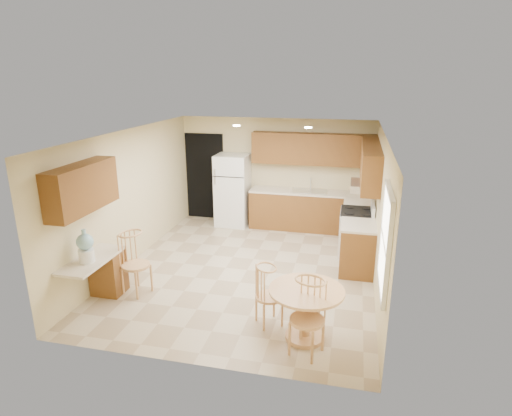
% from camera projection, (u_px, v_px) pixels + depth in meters
% --- Properties ---
extents(floor, '(5.50, 5.50, 0.00)m').
position_uv_depth(floor, '(247.00, 270.00, 7.87)').
color(floor, tan).
rests_on(floor, ground).
extents(ceiling, '(4.50, 5.50, 0.02)m').
position_uv_depth(ceiling, '(246.00, 134.00, 7.12)').
color(ceiling, white).
rests_on(ceiling, wall_back).
extents(wall_back, '(4.50, 0.02, 2.50)m').
position_uv_depth(wall_back, '(275.00, 172.00, 10.05)').
color(wall_back, beige).
rests_on(wall_back, floor).
extents(wall_front, '(4.50, 0.02, 2.50)m').
position_uv_depth(wall_front, '(188.00, 273.00, 4.93)').
color(wall_front, beige).
rests_on(wall_front, floor).
extents(wall_left, '(0.02, 5.50, 2.50)m').
position_uv_depth(wall_left, '(130.00, 197.00, 7.98)').
color(wall_left, beige).
rests_on(wall_left, floor).
extents(wall_right, '(0.02, 5.50, 2.50)m').
position_uv_depth(wall_right, '(380.00, 214.00, 7.01)').
color(wall_right, beige).
rests_on(wall_right, floor).
extents(doorway, '(0.90, 0.02, 2.10)m').
position_uv_depth(doorway, '(205.00, 177.00, 10.47)').
color(doorway, black).
rests_on(doorway, floor).
extents(base_cab_back, '(2.75, 0.60, 0.87)m').
position_uv_depth(base_cab_back, '(310.00, 211.00, 9.83)').
color(base_cab_back, brown).
rests_on(base_cab_back, floor).
extents(counter_back, '(2.75, 0.63, 0.04)m').
position_uv_depth(counter_back, '(311.00, 192.00, 9.69)').
color(counter_back, beige).
rests_on(counter_back, base_cab_back).
extents(base_cab_right_a, '(0.60, 0.59, 0.87)m').
position_uv_depth(base_cab_right_a, '(358.00, 223.00, 9.04)').
color(base_cab_right_a, brown).
rests_on(base_cab_right_a, floor).
extents(counter_right_a, '(0.63, 0.59, 0.04)m').
position_uv_depth(counter_right_a, '(359.00, 203.00, 8.90)').
color(counter_right_a, beige).
rests_on(counter_right_a, base_cab_right_a).
extents(base_cab_right_b, '(0.60, 0.80, 0.87)m').
position_uv_depth(base_cab_right_b, '(357.00, 249.00, 7.69)').
color(base_cab_right_b, brown).
rests_on(base_cab_right_b, floor).
extents(counter_right_b, '(0.63, 0.80, 0.04)m').
position_uv_depth(counter_right_b, '(359.00, 225.00, 7.55)').
color(counter_right_b, beige).
rests_on(counter_right_b, base_cab_right_b).
extents(upper_cab_back, '(2.75, 0.33, 0.70)m').
position_uv_depth(upper_cab_back, '(313.00, 149.00, 9.53)').
color(upper_cab_back, brown).
rests_on(upper_cab_back, wall_back).
extents(upper_cab_right, '(0.33, 2.42, 0.70)m').
position_uv_depth(upper_cab_right, '(370.00, 163.00, 7.99)').
color(upper_cab_right, brown).
rests_on(upper_cab_right, wall_right).
extents(upper_cab_left, '(0.33, 1.40, 0.70)m').
position_uv_depth(upper_cab_left, '(82.00, 188.00, 6.27)').
color(upper_cab_left, brown).
rests_on(upper_cab_left, wall_left).
extents(sink, '(0.78, 0.44, 0.01)m').
position_uv_depth(sink, '(310.00, 191.00, 9.69)').
color(sink, silver).
rests_on(sink, counter_back).
extents(range_hood, '(0.50, 0.76, 0.14)m').
position_uv_depth(range_hood, '(364.00, 186.00, 8.11)').
color(range_hood, silver).
rests_on(range_hood, upper_cab_right).
extents(desk_pedestal, '(0.48, 0.42, 0.72)m').
position_uv_depth(desk_pedestal, '(108.00, 272.00, 6.96)').
color(desk_pedestal, brown).
rests_on(desk_pedestal, floor).
extents(desk_top, '(0.50, 1.20, 0.04)m').
position_uv_depth(desk_top, '(92.00, 260.00, 6.49)').
color(desk_top, beige).
rests_on(desk_top, desk_pedestal).
extents(window, '(0.06, 1.12, 1.30)m').
position_uv_depth(window, '(386.00, 241.00, 5.22)').
color(window, white).
rests_on(window, wall_right).
extents(can_light_a, '(0.14, 0.14, 0.02)m').
position_uv_depth(can_light_a, '(237.00, 126.00, 8.35)').
color(can_light_a, white).
rests_on(can_light_a, ceiling).
extents(can_light_b, '(0.14, 0.14, 0.02)m').
position_uv_depth(can_light_b, '(308.00, 128.00, 8.05)').
color(can_light_b, white).
rests_on(can_light_b, ceiling).
extents(refrigerator, '(0.74, 0.72, 1.68)m').
position_uv_depth(refrigerator, '(233.00, 190.00, 10.05)').
color(refrigerator, white).
rests_on(refrigerator, floor).
extents(stove, '(0.65, 0.76, 1.09)m').
position_uv_depth(stove, '(356.00, 232.00, 8.41)').
color(stove, white).
rests_on(stove, floor).
extents(dining_table, '(1.00, 1.00, 0.74)m').
position_uv_depth(dining_table, '(306.00, 307.00, 5.69)').
color(dining_table, tan).
rests_on(dining_table, floor).
extents(chair_table_a, '(0.39, 0.50, 0.89)m').
position_uv_depth(chair_table_a, '(268.00, 292.00, 5.95)').
color(chair_table_a, tan).
rests_on(chair_table_a, floor).
extents(chair_table_b, '(0.45, 0.49, 1.01)m').
position_uv_depth(chair_table_b, '(307.00, 315.00, 5.26)').
color(chair_table_b, tan).
rests_on(chair_table_b, floor).
extents(chair_desk, '(0.45, 0.59, 1.03)m').
position_uv_depth(chair_desk, '(132.00, 260.00, 6.78)').
color(chair_desk, tan).
rests_on(chair_desk, floor).
extents(water_crock, '(0.25, 0.25, 0.51)m').
position_uv_depth(water_crock, '(86.00, 247.00, 6.31)').
color(water_crock, white).
rests_on(water_crock, desk_top).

